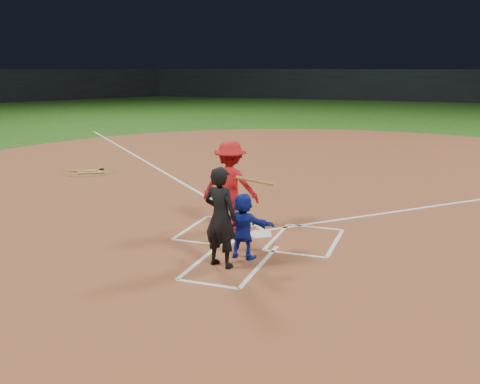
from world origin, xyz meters
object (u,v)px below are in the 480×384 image
(home_plate, at_px, (260,234))
(batter_at_plate, at_px, (230,185))
(umpire, at_px, (220,217))
(catcher, at_px, (243,226))
(on_deck_circle, at_px, (90,172))

(home_plate, xyz_separation_m, batter_at_plate, (-0.74, 0.22, 0.95))
(home_plate, relative_size, umpire, 0.33)
(catcher, distance_m, batter_at_plate, 1.89)
(home_plate, height_order, on_deck_circle, home_plate)
(catcher, relative_size, batter_at_plate, 0.64)
(on_deck_circle, height_order, umpire, umpire)
(catcher, distance_m, umpire, 0.63)
(catcher, height_order, umpire, umpire)
(home_plate, xyz_separation_m, on_deck_circle, (-7.48, 4.60, -0.00))
(batter_at_plate, bearing_deg, umpire, -73.48)
(batter_at_plate, bearing_deg, on_deck_circle, 146.92)
(on_deck_circle, relative_size, catcher, 1.38)
(umpire, relative_size, batter_at_plate, 0.93)
(catcher, xyz_separation_m, batter_at_plate, (-0.88, 1.64, 0.35))
(umpire, xyz_separation_m, batter_at_plate, (-0.64, 2.16, 0.07))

